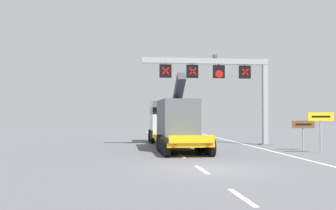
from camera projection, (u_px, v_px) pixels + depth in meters
name	position (u px, v px, depth m)	size (l,w,h in m)	color
ground	(209.00, 169.00, 18.03)	(112.00, 112.00, 0.00)	#5B5B60
lane_markings	(165.00, 144.00, 32.62)	(0.20, 44.09, 0.01)	silver
edge_line_right	(252.00, 146.00, 30.69)	(0.20, 63.00, 0.01)	silver
overhead_lane_gantry	(223.00, 76.00, 31.68)	(10.55, 0.90, 7.32)	#9EA0A5
heavy_haul_truck_yellow	(172.00, 121.00, 30.57)	(3.04, 14.07, 5.30)	yellow
exit_sign_yellow	(321.00, 122.00, 25.39)	(1.77, 0.15, 2.64)	#9EA0A5
tourist_info_sign_brown	(303.00, 128.00, 27.22)	(1.62, 0.15, 2.08)	#9EA0A5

